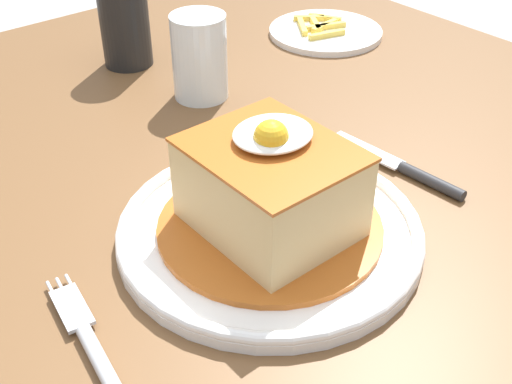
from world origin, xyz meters
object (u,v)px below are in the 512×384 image
knife (412,172)px  side_plate_fries (325,31)px  main_plate (270,230)px  drinking_glass (200,62)px  fork (91,344)px  soda_can (124,20)px

knife → side_plate_fries: bearing=58.7°
main_plate → drinking_glass: drinking_glass is taller
main_plate → fork: bearing=-175.7°
drinking_glass → main_plate: bearing=-113.6°
main_plate → side_plate_fries: (0.38, 0.31, -0.00)m
soda_can → drinking_glass: bearing=-82.0°
fork → side_plate_fries: size_ratio=0.83×
side_plate_fries → fork: bearing=-150.2°
main_plate → fork: main_plate is taller
knife → fork: bearing=179.2°
main_plate → side_plate_fries: main_plate is taller
fork → drinking_glass: drinking_glass is taller
main_plate → side_plate_fries: bearing=39.4°
main_plate → soda_can: bearing=76.7°
main_plate → fork: 0.19m
fork → knife: 0.37m
main_plate → knife: main_plate is taller
main_plate → side_plate_fries: 0.49m
side_plate_fries → main_plate: bearing=-140.6°
main_plate → drinking_glass: 0.29m
fork → drinking_glass: (0.31, 0.28, 0.04)m
main_plate → fork: size_ratio=1.96×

